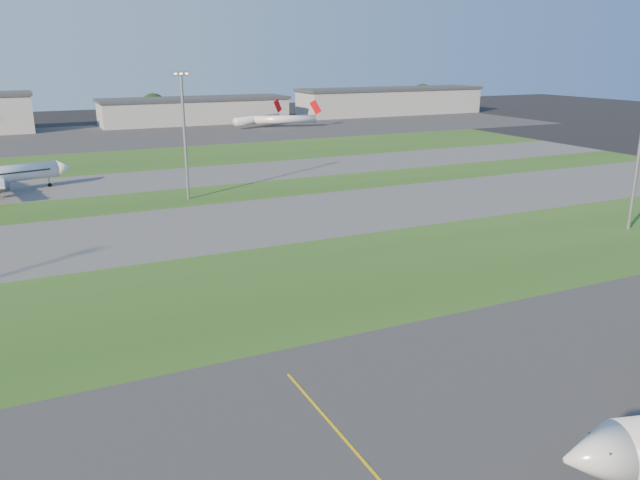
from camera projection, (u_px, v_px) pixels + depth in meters
grass_strip_a at (180, 303)px, 75.76m from camera, size 300.00×34.00×0.01m
taxiway_a at (134, 235)px, 104.31m from camera, size 300.00×32.00×0.01m
grass_strip_b at (113, 204)px, 125.94m from camera, size 300.00×18.00×0.01m
taxiway_b at (99, 185)px, 144.97m from camera, size 300.00×26.00×0.01m
grass_strip_c at (85, 163)px, 173.52m from camera, size 300.00×40.00×0.01m
apron_far at (68, 138)px, 225.42m from camera, size 400.00×80.00×0.01m
mini_jet_near at (258, 119)px, 258.50m from camera, size 26.15×14.87×9.48m
mini_jet_far at (285, 119)px, 258.68m from camera, size 28.13×9.55×9.48m
light_mast_centre at (184, 128)px, 126.16m from camera, size 3.20×0.70×25.80m
hangar_east at (195, 110)px, 272.45m from camera, size 81.60×23.00×11.20m
hangar_far_east at (391, 101)px, 313.40m from camera, size 96.90×23.00×13.20m
tree_mid_west at (5, 115)px, 250.98m from camera, size 9.90×9.90×10.80m
tree_mid_east at (154, 106)px, 278.04m from camera, size 11.55×11.55×12.60m
tree_east at (308, 103)px, 307.42m from camera, size 10.45×10.45×11.40m
tree_far_east at (422, 96)px, 339.37m from camera, size 12.65×12.65×13.80m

